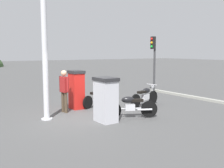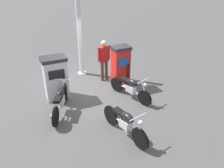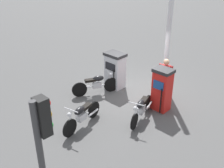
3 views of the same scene
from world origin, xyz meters
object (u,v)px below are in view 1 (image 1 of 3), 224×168
(fuel_pump_near, at_px, (106,99))
(motorcycle_near_pump, at_px, (130,106))
(motorcycle_extra, at_px, (145,96))
(motorcycle_far_pump, at_px, (99,96))
(roadside_traffic_light, at_px, (154,54))
(canopy_support_pole, at_px, (45,60))
(attendant_person, at_px, (64,88))
(fuel_pump_far, at_px, (77,89))

(fuel_pump_near, height_order, motorcycle_near_pump, fuel_pump_near)
(fuel_pump_near, xyz_separation_m, motorcycle_extra, (2.87, 1.41, -0.34))
(motorcycle_far_pump, relative_size, roadside_traffic_light, 0.56)
(motorcycle_near_pump, bearing_deg, canopy_support_pole, 152.02)
(motorcycle_extra, xyz_separation_m, canopy_support_pole, (-4.55, -0.03, 1.68))
(fuel_pump_near, relative_size, attendant_person, 0.92)
(fuel_pump_far, xyz_separation_m, attendant_person, (-0.72, -0.42, 0.15))
(fuel_pump_near, height_order, attendant_person, attendant_person)
(canopy_support_pole, bearing_deg, fuel_pump_near, -39.37)
(motorcycle_near_pump, relative_size, canopy_support_pole, 0.42)
(fuel_pump_far, distance_m, canopy_support_pole, 2.41)
(canopy_support_pole, bearing_deg, motorcycle_far_pump, 21.63)
(motorcycle_near_pump, relative_size, motorcycle_far_pump, 1.01)
(motorcycle_near_pump, bearing_deg, fuel_pump_near, 177.12)
(motorcycle_extra, bearing_deg, motorcycle_near_pump, -141.74)
(motorcycle_extra, bearing_deg, roadside_traffic_light, 44.57)
(motorcycle_extra, height_order, canopy_support_pole, canopy_support_pole)
(motorcycle_near_pump, distance_m, motorcycle_extra, 2.36)
(motorcycle_far_pump, height_order, motorcycle_extra, motorcycle_extra)
(fuel_pump_far, bearing_deg, motorcycle_near_pump, -68.45)
(fuel_pump_near, relative_size, canopy_support_pole, 0.35)
(motorcycle_extra, relative_size, attendant_person, 1.10)
(fuel_pump_far, bearing_deg, canopy_support_pole, -146.08)
(canopy_support_pole, bearing_deg, motorcycle_extra, 0.41)
(fuel_pump_far, height_order, motorcycle_extra, fuel_pump_far)
(roadside_traffic_light, distance_m, canopy_support_pole, 7.82)
(attendant_person, distance_m, roadside_traffic_light, 6.80)
(canopy_support_pole, bearing_deg, roadside_traffic_light, 20.64)
(motorcycle_far_pump, bearing_deg, attendant_person, -168.13)
(fuel_pump_near, relative_size, fuel_pump_far, 0.95)
(motorcycle_near_pump, distance_m, motorcycle_far_pump, 2.51)
(motorcycle_extra, height_order, attendant_person, attendant_person)
(roadside_traffic_light, bearing_deg, fuel_pump_near, -143.71)
(motorcycle_extra, bearing_deg, fuel_pump_far, 159.03)
(attendant_person, bearing_deg, roadside_traffic_light, 17.85)
(motorcycle_near_pump, xyz_separation_m, roadside_traffic_light, (4.62, 4.19, 1.82))
(attendant_person, distance_m, canopy_support_pole, 1.66)
(fuel_pump_far, relative_size, attendant_person, 0.96)
(fuel_pump_far, xyz_separation_m, canopy_support_pole, (-1.68, -1.13, 1.30))
(fuel_pump_far, relative_size, motorcycle_extra, 0.88)
(motorcycle_far_pump, bearing_deg, fuel_pump_far, 177.21)
(motorcycle_far_pump, xyz_separation_m, motorcycle_extra, (1.83, -1.05, 0.01))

